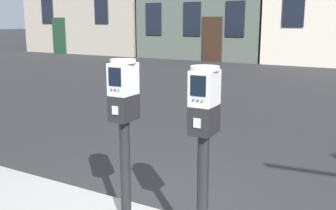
% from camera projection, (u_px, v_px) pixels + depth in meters
% --- Properties ---
extents(parking_meter_near_kerb, '(0.22, 0.26, 1.46)m').
position_uv_depth(parking_meter_near_kerb, '(124.00, 113.00, 3.36)').
color(parking_meter_near_kerb, black).
rests_on(parking_meter_near_kerb, sidewalk_slab).
extents(parking_meter_twin_adjacent, '(0.22, 0.26, 1.44)m').
position_uv_depth(parking_meter_twin_adjacent, '(204.00, 125.00, 3.00)').
color(parking_meter_twin_adjacent, black).
rests_on(parking_meter_twin_adjacent, sidewalk_slab).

